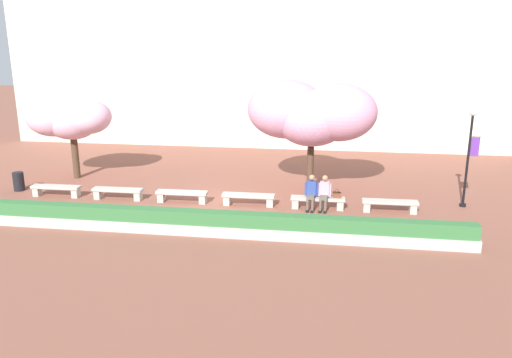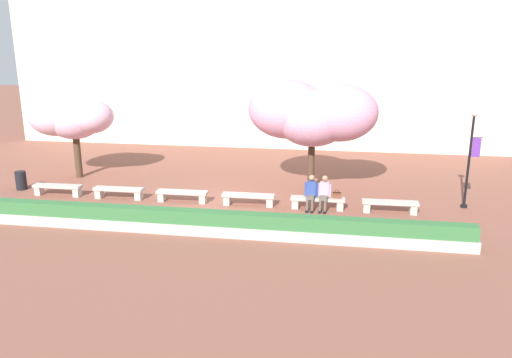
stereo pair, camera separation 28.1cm
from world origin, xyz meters
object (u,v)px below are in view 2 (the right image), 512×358
object	(u,v)px
stone_bench_center	(182,194)
cherry_tree_secondary	(71,117)
handbag	(337,195)
cherry_tree_main	(310,113)
lamp_post_with_banner	(471,149)
trash_bin	(21,180)
stone_bench_near_west	(119,191)
person_seated_right	(324,192)
stone_bench_west_end	(58,188)
stone_bench_east_end	(318,201)
stone_bench_near_east	(248,198)
person_seated_left	(311,191)
stone_bench_far_east	(390,205)

from	to	relation	value
stone_bench_center	cherry_tree_secondary	world-z (taller)	cherry_tree_secondary
stone_bench_center	handbag	bearing A→B (deg)	0.21
cherry_tree_secondary	cherry_tree_main	bearing A→B (deg)	-2.25
handbag	lamp_post_with_banner	xyz separation A→B (m)	(4.74, 1.08, 1.65)
cherry_tree_main	cherry_tree_secondary	xyz separation A→B (m)	(-10.65, 0.42, -0.45)
trash_bin	lamp_post_with_banner	bearing A→B (deg)	1.75
stone_bench_near_west	lamp_post_with_banner	bearing A→B (deg)	4.77
person_seated_right	handbag	world-z (taller)	person_seated_right
stone_bench_west_end	cherry_tree_main	size ratio (longest dim) A/B	0.38
stone_bench_east_end	stone_bench_center	bearing A→B (deg)	180.00
stone_bench_west_end	stone_bench_near_east	bearing A→B (deg)	0.00
trash_bin	person_seated_right	bearing A→B (deg)	-2.78
stone_bench_west_end	person_seated_left	bearing A→B (deg)	-0.30
lamp_post_with_banner	handbag	bearing A→B (deg)	-167.11
stone_bench_far_east	cherry_tree_main	xyz separation A→B (m)	(-3.10, 2.37, 2.93)
stone_bench_near_west	handbag	size ratio (longest dim) A/B	5.89
stone_bench_east_end	stone_bench_near_west	bearing A→B (deg)	180.00
stone_bench_near_west	cherry_tree_secondary	xyz separation A→B (m)	(-3.33, 2.79, 2.48)
stone_bench_far_east	cherry_tree_main	distance (m)	4.88
trash_bin	person_seated_left	bearing A→B (deg)	-2.89
stone_bench_center	stone_bench_near_east	size ratio (longest dim) A/B	1.00
stone_bench_center	stone_bench_near_east	xyz separation A→B (m)	(2.61, 0.00, 0.00)
stone_bench_near_west	person_seated_left	size ratio (longest dim) A/B	1.55
trash_bin	stone_bench_east_end	bearing A→B (deg)	-2.59
stone_bench_far_east	stone_bench_near_west	bearing A→B (deg)	180.00
cherry_tree_main	lamp_post_with_banner	world-z (taller)	cherry_tree_main
person_seated_left	stone_bench_near_west	bearing A→B (deg)	179.60
stone_bench_west_end	handbag	world-z (taller)	handbag
stone_bench_east_end	lamp_post_with_banner	size ratio (longest dim) A/B	0.54
stone_bench_west_end	cherry_tree_secondary	distance (m)	3.80
stone_bench_near_east	cherry_tree_main	xyz separation A→B (m)	(2.11, 2.37, 2.93)
stone_bench_near_east	person_seated_right	xyz separation A→B (m)	(2.84, -0.05, 0.39)
stone_bench_near_west	handbag	world-z (taller)	handbag
stone_bench_near_east	trash_bin	distance (m)	9.83
person_seated_left	person_seated_right	distance (m)	0.48
stone_bench_center	handbag	xyz separation A→B (m)	(5.90, 0.02, 0.27)
handbag	cherry_tree_secondary	world-z (taller)	cherry_tree_secondary
handbag	trash_bin	xyz separation A→B (m)	(-13.10, 0.54, -0.19)
stone_bench_near_east	person_seated_right	distance (m)	2.86
stone_bench_far_east	cherry_tree_main	world-z (taller)	cherry_tree_main
stone_bench_center	stone_bench_far_east	distance (m)	7.82
person_seated_left	cherry_tree_secondary	world-z (taller)	cherry_tree_secondary
handbag	stone_bench_near_west	bearing A→B (deg)	-179.85
handbag	stone_bench_west_end	bearing A→B (deg)	-179.89
stone_bench_far_east	lamp_post_with_banner	distance (m)	3.59
handbag	cherry_tree_secondary	distance (m)	12.35
person_seated_left	cherry_tree_main	distance (m)	3.52
stone_bench_center	person_seated_right	world-z (taller)	person_seated_right
stone_bench_far_east	lamp_post_with_banner	world-z (taller)	lamp_post_with_banner
stone_bench_center	cherry_tree_secondary	size ratio (longest dim) A/B	0.52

